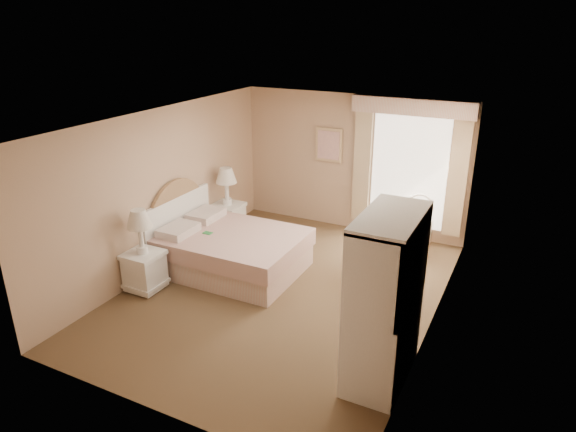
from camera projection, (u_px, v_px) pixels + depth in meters
The scene contains 9 objects.
room at pixel (283, 211), 7.04m from camera, with size 4.21×5.51×2.51m.
window at pixel (408, 167), 8.78m from camera, with size 2.05×0.22×2.51m.
framed_art at pixel (329, 145), 9.38m from camera, with size 0.52×0.04×0.62m.
bed at pixel (227, 249), 8.05m from camera, with size 2.12×1.64×1.45m.
nightstand_near at pixel (143, 261), 7.39m from camera, with size 0.51×0.51×1.23m.
nightstand_far at pixel (228, 211), 9.25m from camera, with size 0.52×0.52×1.26m.
round_table at pixel (370, 240), 8.14m from camera, with size 0.63×0.63×0.66m.
cafe_chair at pixel (417, 219), 8.64m from camera, with size 0.49×0.49×0.97m.
armoire at pixel (385, 313), 5.48m from camera, with size 0.58×1.16×1.92m.
Camera 1 is at (3.00, -5.86, 3.76)m, focal length 32.00 mm.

